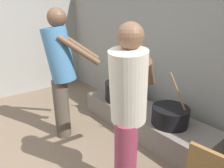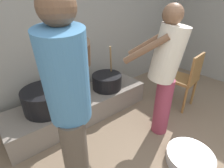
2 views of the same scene
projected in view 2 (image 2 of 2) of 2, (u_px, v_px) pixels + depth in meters
The scene contains 8 objects.
block_enclosure_rear at pixel (64, 33), 2.53m from camera, with size 5.80×0.20×2.22m, color gray.
hearth_ledge at pixel (81, 106), 2.54m from camera, with size 2.04×0.60×0.32m, color slate.
cooking_pot_main at pixel (46, 99), 2.15m from camera, with size 0.55×0.55×0.73m.
cooking_pot_secondary at pixel (107, 81), 2.65m from camera, with size 0.44×0.44×0.67m.
cook_in_cream_shirt at pixel (165, 68), 1.94m from camera, with size 0.63×0.72×1.55m.
cook_in_blue_shirt at pixel (69, 101), 1.21m from camera, with size 0.63×0.75×1.67m.
chair_brown_wood at pixel (186, 78), 2.61m from camera, with size 0.45×0.45×0.88m.
metal_mixing_bowl at pixel (190, 158), 1.86m from camera, with size 0.49×0.49×0.12m, color #B7B7BC.
Camera 2 is at (-1.11, 0.20, 1.62)m, focal length 27.96 mm.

